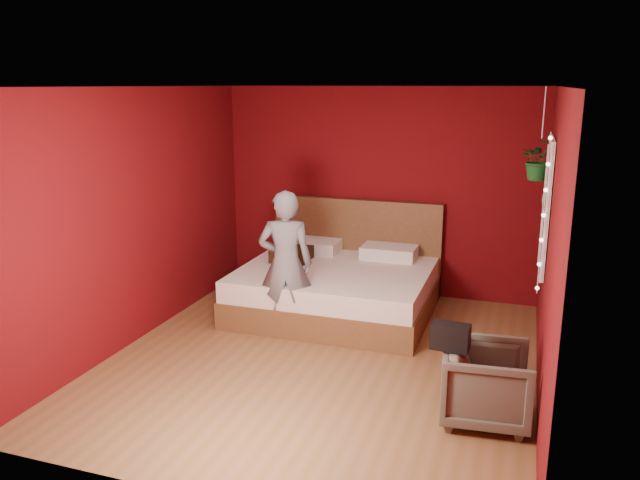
% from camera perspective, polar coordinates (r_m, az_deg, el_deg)
% --- Properties ---
extents(floor, '(4.50, 4.50, 0.00)m').
position_cam_1_polar(floor, '(6.22, 0.12, -10.86)').
color(floor, brown).
rests_on(floor, ground).
extents(room_walls, '(4.04, 4.54, 2.62)m').
position_cam_1_polar(room_walls, '(5.72, 0.13, 4.58)').
color(room_walls, '#5B090B').
rests_on(room_walls, ground).
extents(window, '(0.05, 0.97, 1.27)m').
position_cam_1_polar(window, '(6.35, 19.95, 3.05)').
color(window, white).
rests_on(window, room_walls).
extents(fairy_lights, '(0.04, 0.04, 1.45)m').
position_cam_1_polar(fairy_lights, '(5.83, 19.77, 2.14)').
color(fairy_lights, silver).
rests_on(fairy_lights, room_walls).
extents(bed, '(2.19, 1.86, 1.20)m').
position_cam_1_polar(bed, '(7.39, 1.66, -4.13)').
color(bed, brown).
rests_on(bed, ground).
extents(person, '(0.66, 0.52, 1.57)m').
position_cam_1_polar(person, '(6.56, -3.16, -2.21)').
color(person, slate).
rests_on(person, ground).
extents(armchair, '(0.75, 0.73, 0.63)m').
position_cam_1_polar(armchair, '(5.24, 14.98, -12.57)').
color(armchair, '#5D5A49').
rests_on(armchair, ground).
extents(handbag, '(0.30, 0.17, 0.21)m').
position_cam_1_polar(handbag, '(4.96, 11.84, -8.64)').
color(handbag, black).
rests_on(handbag, armchair).
extents(throw_pillow, '(0.44, 0.44, 0.15)m').
position_cam_1_polar(throw_pillow, '(7.54, -2.61, -1.31)').
color(throw_pillow, '#321C10').
rests_on(throw_pillow, bed).
extents(hanging_plant, '(0.42, 0.38, 0.90)m').
position_cam_1_polar(hanging_plant, '(6.54, 19.47, 6.97)').
color(hanging_plant, silver).
rests_on(hanging_plant, room_walls).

